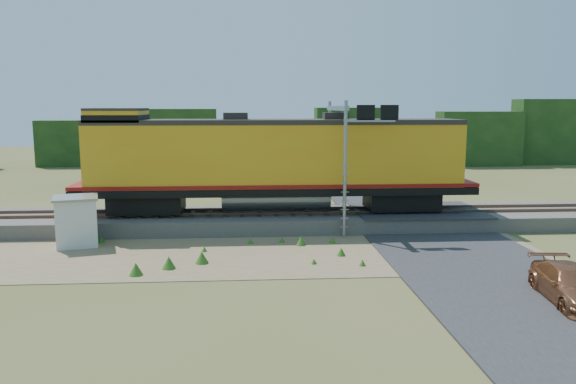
{
  "coord_description": "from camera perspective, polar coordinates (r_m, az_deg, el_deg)",
  "views": [
    {
      "loc": [
        -2.25,
        -24.15,
        6.59
      ],
      "look_at": [
        -0.42,
        3.0,
        2.4
      ],
      "focal_mm": 35.0,
      "sensor_mm": 36.0,
      "label": 1
    }
  ],
  "objects": [
    {
      "name": "signal_gantry",
      "position": [
        29.95,
        5.83,
        5.97
      ],
      "size": [
        2.72,
        6.2,
        6.86
      ],
      "color": "gray",
      "rests_on": "ground"
    },
    {
      "name": "dirt_shoulder",
      "position": [
        25.51,
        -3.18,
        -6.19
      ],
      "size": [
        26.0,
        8.0,
        0.03
      ],
      "primitive_type": "cube",
      "color": "#8C7754",
      "rests_on": "ground"
    },
    {
      "name": "rails",
      "position": [
        30.77,
        0.41,
        -1.94
      ],
      "size": [
        70.0,
        1.54,
        0.16
      ],
      "color": "brown",
      "rests_on": "ballast"
    },
    {
      "name": "shed",
      "position": [
        28.39,
        -20.67,
        -2.76
      ],
      "size": [
        2.45,
        2.45,
        2.37
      ],
      "rotation": [
        0.0,
        0.0,
        0.26
      ],
      "color": "silver",
      "rests_on": "ground"
    },
    {
      "name": "weed_clumps",
      "position": [
        25.16,
        -6.61,
        -6.49
      ],
      "size": [
        15.0,
        6.2,
        0.56
      ],
      "primitive_type": null,
      "color": "#34651C",
      "rests_on": "ground"
    },
    {
      "name": "locomotive",
      "position": [
        30.31,
        -1.82,
        3.24
      ],
      "size": [
        21.36,
        3.26,
        5.51
      ],
      "color": "black",
      "rests_on": "rails"
    },
    {
      "name": "ballast",
      "position": [
        30.86,
        0.4,
        -2.82
      ],
      "size": [
        70.0,
        5.0,
        0.8
      ],
      "primitive_type": "cube",
      "color": "slate",
      "rests_on": "ground"
    },
    {
      "name": "car",
      "position": [
        21.41,
        26.83,
        -8.43
      ],
      "size": [
        2.23,
        4.42,
        1.23
      ],
      "primitive_type": "imported",
      "rotation": [
        0.0,
        0.0,
        -0.12
      ],
      "color": "#995A38",
      "rests_on": "ground"
    },
    {
      "name": "ground",
      "position": [
        25.13,
        1.43,
        -6.45
      ],
      "size": [
        140.0,
        140.0,
        0.0
      ],
      "primitive_type": "plane",
      "color": "#475123",
      "rests_on": "ground"
    },
    {
      "name": "road",
      "position": [
        27.34,
        16.11,
        -5.36
      ],
      "size": [
        7.0,
        66.0,
        0.86
      ],
      "color": "#38383A",
      "rests_on": "ground"
    },
    {
      "name": "tree_line_north",
      "position": [
        62.29,
        -1.79,
        5.51
      ],
      "size": [
        130.0,
        3.0,
        6.5
      ],
      "color": "#163613",
      "rests_on": "ground"
    }
  ]
}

